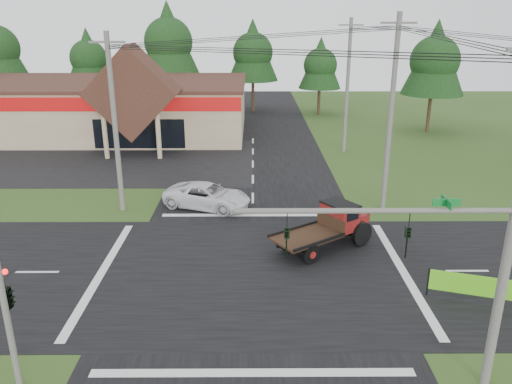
{
  "coord_description": "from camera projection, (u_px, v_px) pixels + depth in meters",
  "views": [
    {
      "loc": [
        0.04,
        -20.63,
        11.18
      ],
      "look_at": [
        0.18,
        4.96,
        2.2
      ],
      "focal_mm": 35.0,
      "sensor_mm": 36.0,
      "label": 1
    }
  ],
  "objects": [
    {
      "name": "tree_row_d",
      "position": [
        253.0,
        51.0,
        60.36
      ],
      "size": [
        6.16,
        6.16,
        11.11
      ],
      "color": "#332316",
      "rests_on": "ground"
    },
    {
      "name": "tree_row_b",
      "position": [
        88.0,
        56.0,
        60.48
      ],
      "size": [
        5.6,
        5.6,
        10.1
      ],
      "color": "#332316",
      "rests_on": "ground"
    },
    {
      "name": "antique_flatbed_truck",
      "position": [
        324.0,
        228.0,
        25.14
      ],
      "size": [
        5.66,
        4.84,
        2.28
      ],
      "primitive_type": null,
      "rotation": [
        0.0,
        0.0,
        -0.96
      ],
      "color": "#600D12",
      "rests_on": "ground"
    },
    {
      "name": "road_ns",
      "position": [
        253.0,
        272.0,
        23.16
      ],
      "size": [
        12.0,
        120.0,
        0.02
      ],
      "primitive_type": "cube",
      "color": "black",
      "rests_on": "ground"
    },
    {
      "name": "cvs_building",
      "position": [
        97.0,
        106.0,
        50.07
      ],
      "size": [
        30.4,
        18.2,
        9.19
      ],
      "color": "tan",
      "rests_on": "ground"
    },
    {
      "name": "tree_row_e",
      "position": [
        320.0,
        63.0,
        58.96
      ],
      "size": [
        5.04,
        5.04,
        9.09
      ],
      "color": "#332316",
      "rests_on": "ground"
    },
    {
      "name": "roadside_banner",
      "position": [
        475.0,
        288.0,
        20.52
      ],
      "size": [
        3.61,
        1.24,
        1.28
      ],
      "primitive_type": null,
      "rotation": [
        0.0,
        0.0,
        -0.31
      ],
      "color": "#55B518",
      "rests_on": "ground"
    },
    {
      "name": "utility_pole_nw",
      "position": [
        115.0,
        123.0,
        28.89
      ],
      "size": [
        2.0,
        0.3,
        10.5
      ],
      "color": "#595651",
      "rests_on": "ground"
    },
    {
      "name": "traffic_signal_corner",
      "position": [
        4.0,
        286.0,
        15.05
      ],
      "size": [
        0.53,
        2.48,
        4.4
      ],
      "color": "#595651",
      "rests_on": "ground"
    },
    {
      "name": "white_pickup",
      "position": [
        207.0,
        196.0,
        30.84
      ],
      "size": [
        5.9,
        4.17,
        1.49
      ],
      "primitive_type": "imported",
      "rotation": [
        0.0,
        0.0,
        1.22
      ],
      "color": "silver",
      "rests_on": "ground"
    },
    {
      "name": "road_ew",
      "position": [
        253.0,
        272.0,
        23.16
      ],
      "size": [
        120.0,
        12.0,
        0.02
      ],
      "primitive_type": "cube",
      "color": "black",
      "rests_on": "ground"
    },
    {
      "name": "ground",
      "position": [
        253.0,
        272.0,
        23.17
      ],
      "size": [
        120.0,
        120.0,
        0.0
      ],
      "primitive_type": "plane",
      "color": "#2F4C1B",
      "rests_on": "ground"
    },
    {
      "name": "utility_pole_n",
      "position": [
        347.0,
        86.0,
        42.07
      ],
      "size": [
        2.0,
        0.3,
        11.2
      ],
      "color": "#595651",
      "rests_on": "ground"
    },
    {
      "name": "tree_side_ne",
      "position": [
        435.0,
        58.0,
        49.13
      ],
      "size": [
        6.16,
        6.16,
        11.11
      ],
      "color": "#332316",
      "rests_on": "ground"
    },
    {
      "name": "parking_apron",
      "position": [
        83.0,
        161.0,
        41.02
      ],
      "size": [
        28.0,
        14.0,
        0.02
      ],
      "primitive_type": "cube",
      "color": "black",
      "rests_on": "ground"
    },
    {
      "name": "tree_row_c",
      "position": [
        168.0,
        39.0,
        58.92
      ],
      "size": [
        7.28,
        7.28,
        13.13
      ],
      "color": "#332316",
      "rests_on": "ground"
    },
    {
      "name": "traffic_signal_mast",
      "position": [
        450.0,
        260.0,
        14.66
      ],
      "size": [
        8.12,
        0.24,
        7.0
      ],
      "color": "#595651",
      "rests_on": "ground"
    },
    {
      "name": "utility_pole_ne",
      "position": [
        391.0,
        114.0,
        28.81
      ],
      "size": [
        2.0,
        0.3,
        11.5
      ],
      "color": "#595651",
      "rests_on": "ground"
    }
  ]
}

